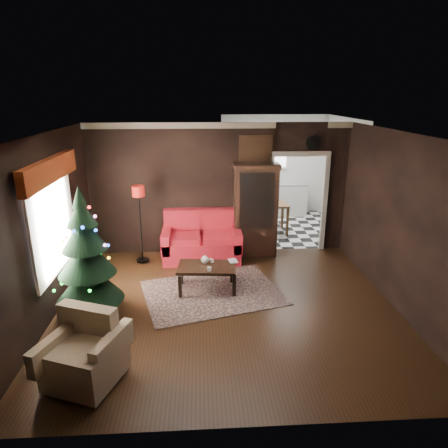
{
  "coord_description": "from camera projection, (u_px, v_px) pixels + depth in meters",
  "views": [
    {
      "loc": [
        -0.4,
        -5.81,
        3.36
      ],
      "look_at": [
        0.0,
        0.9,
        1.15
      ],
      "focal_mm": 32.0,
      "sensor_mm": 36.0,
      "label": 1
    }
  ],
  "objects": [
    {
      "name": "floor",
      "position": [
        227.0,
        307.0,
        6.59
      ],
      "size": [
        5.5,
        5.5,
        0.0
      ],
      "primitive_type": "plane",
      "color": "black",
      "rests_on": "ground"
    },
    {
      "name": "ceiling",
      "position": [
        228.0,
        134.0,
        5.71
      ],
      "size": [
        5.5,
        5.5,
        0.0
      ],
      "primitive_type": "plane",
      "rotation": [
        3.14,
        0.0,
        0.0
      ],
      "color": "white",
      "rests_on": "ground"
    },
    {
      "name": "wall_back",
      "position": [
        220.0,
        190.0,
        8.52
      ],
      "size": [
        5.5,
        0.0,
        5.5
      ],
      "primitive_type": "plane",
      "rotation": [
        1.57,
        0.0,
        0.0
      ],
      "color": "black",
      "rests_on": "ground"
    },
    {
      "name": "wall_front",
      "position": [
        246.0,
        311.0,
        3.78
      ],
      "size": [
        5.5,
        0.0,
        5.5
      ],
      "primitive_type": "plane",
      "rotation": [
        -1.57,
        0.0,
        0.0
      ],
      "color": "black",
      "rests_on": "ground"
    },
    {
      "name": "wall_left",
      "position": [
        45.0,
        230.0,
        5.99
      ],
      "size": [
        0.0,
        5.5,
        5.5
      ],
      "primitive_type": "plane",
      "rotation": [
        1.57,
        0.0,
        1.57
      ],
      "color": "black",
      "rests_on": "ground"
    },
    {
      "name": "wall_right",
      "position": [
        401.0,
        223.0,
        6.3
      ],
      "size": [
        0.0,
        5.5,
        5.5
      ],
      "primitive_type": "plane",
      "rotation": [
        1.57,
        0.0,
        -1.57
      ],
      "color": "black",
      "rests_on": "ground"
    },
    {
      "name": "doorway",
      "position": [
        297.0,
        204.0,
        8.72
      ],
      "size": [
        1.1,
        0.1,
        2.1
      ],
      "primitive_type": null,
      "color": "white",
      "rests_on": "ground"
    },
    {
      "name": "left_window",
      "position": [
        52.0,
        223.0,
        6.17
      ],
      "size": [
        0.05,
        1.6,
        1.4
      ],
      "primitive_type": "cube",
      "color": "white",
      "rests_on": "wall_left"
    },
    {
      "name": "valance",
      "position": [
        50.0,
        170.0,
        5.92
      ],
      "size": [
        0.12,
        2.1,
        0.35
      ],
      "primitive_type": "cube",
      "color": "maroon",
      "rests_on": "wall_left"
    },
    {
      "name": "kitchen_floor",
      "position": [
        281.0,
        228.0,
        10.47
      ],
      "size": [
        3.0,
        3.0,
        0.0
      ],
      "primitive_type": "plane",
      "color": "white",
      "rests_on": "ground"
    },
    {
      "name": "kitchen_window",
      "position": [
        274.0,
        155.0,
        11.32
      ],
      "size": [
        0.7,
        0.06,
        0.7
      ],
      "primitive_type": "cube",
      "color": "white",
      "rests_on": "ground"
    },
    {
      "name": "rug",
      "position": [
        212.0,
        292.0,
        7.05
      ],
      "size": [
        2.68,
        2.24,
        0.01
      ],
      "primitive_type": "cube",
      "rotation": [
        0.0,
        0.0,
        0.27
      ],
      "color": "#3B2433",
      "rests_on": "ground"
    },
    {
      "name": "loveseat",
      "position": [
        202.0,
        237.0,
        8.35
      ],
      "size": [
        1.7,
        0.9,
        1.0
      ],
      "primitive_type": null,
      "color": "maroon",
      "rests_on": "ground"
    },
    {
      "name": "curio_cabinet",
      "position": [
        255.0,
        212.0,
        8.48
      ],
      "size": [
        0.9,
        0.45,
        1.9
      ],
      "primitive_type": null,
      "color": "black",
      "rests_on": "ground"
    },
    {
      "name": "floor_lamp",
      "position": [
        140.0,
        224.0,
        8.07
      ],
      "size": [
        0.33,
        0.33,
        1.6
      ],
      "primitive_type": null,
      "rotation": [
        0.0,
        0.0,
        0.28
      ],
      "color": "black",
      "rests_on": "ground"
    },
    {
      "name": "christmas_tree",
      "position": [
        86.0,
        254.0,
        6.03
      ],
      "size": [
        1.27,
        1.27,
        1.97
      ],
      "primitive_type": null,
      "rotation": [
        0.0,
        0.0,
        0.27
      ],
      "color": "black",
      "rests_on": "ground"
    },
    {
      "name": "armchair",
      "position": [
        84.0,
        350.0,
        4.74
      ],
      "size": [
        1.05,
        1.05,
        0.83
      ],
      "primitive_type": null,
      "rotation": [
        0.0,
        0.0,
        -0.37
      ],
      "color": "beige",
      "rests_on": "ground"
    },
    {
      "name": "coffee_table",
      "position": [
        207.0,
        278.0,
        7.09
      ],
      "size": [
        1.06,
        0.7,
        0.45
      ],
      "primitive_type": null,
      "rotation": [
        0.0,
        0.0,
        -0.09
      ],
      "color": "black",
      "rests_on": "rug"
    },
    {
      "name": "teapot",
      "position": [
        205.0,
        260.0,
        7.09
      ],
      "size": [
        0.2,
        0.2,
        0.15
      ],
      "primitive_type": null,
      "rotation": [
        0.0,
        0.0,
        0.28
      ],
      "color": "white",
      "rests_on": "coffee_table"
    },
    {
      "name": "cup_a",
      "position": [
        212.0,
        261.0,
        7.16
      ],
      "size": [
        0.08,
        0.08,
        0.06
      ],
      "primitive_type": "cylinder",
      "rotation": [
        0.0,
        0.0,
        0.31
      ],
      "color": "white",
      "rests_on": "coffee_table"
    },
    {
      "name": "cup_b",
      "position": [
        209.0,
        269.0,
        6.82
      ],
      "size": [
        0.08,
        0.08,
        0.07
      ],
      "primitive_type": "cylinder",
      "rotation": [
        0.0,
        0.0,
        -0.07
      ],
      "color": "white",
      "rests_on": "coffee_table"
    },
    {
      "name": "book",
      "position": [
        229.0,
        256.0,
        7.16
      ],
      "size": [
        0.15,
        0.04,
        0.21
      ],
      "primitive_type": "imported",
      "rotation": [
        0.0,
        0.0,
        0.16
      ],
      "color": "gray",
      "rests_on": "coffee_table"
    },
    {
      "name": "wall_clock",
      "position": [
        313.0,
        143.0,
        8.28
      ],
      "size": [
        0.32,
        0.32,
        0.06
      ],
      "primitive_type": "cylinder",
      "color": "white",
      "rests_on": "wall_back"
    },
    {
      "name": "painting",
      "position": [
        256.0,
        149.0,
        8.25
      ],
      "size": [
        0.62,
        0.05,
        0.52
      ],
      "primitive_type": "cube",
      "color": "#AC753D",
      "rests_on": "wall_back"
    },
    {
      "name": "kitchen_counter",
      "position": [
        274.0,
        199.0,
        11.47
      ],
      "size": [
        1.8,
        0.6,
        0.9
      ],
      "primitive_type": "cube",
      "color": "silver",
      "rests_on": "ground"
    },
    {
      "name": "kitchen_table",
      "position": [
        273.0,
        218.0,
        10.06
      ],
      "size": [
        0.7,
        0.7,
        0.75
      ],
      "primitive_type": null,
      "color": "brown",
      "rests_on": "ground"
    }
  ]
}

